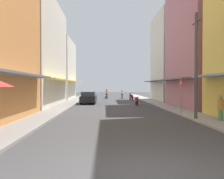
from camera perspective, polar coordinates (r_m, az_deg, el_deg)
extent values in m
plane|color=#424244|center=(25.23, 0.57, -3.97)|extent=(103.77, 103.77, 0.00)
cube|color=gray|center=(25.56, -11.42, -3.79)|extent=(1.88, 55.17, 0.12)
cube|color=#ADA89E|center=(26.00, 12.36, -3.71)|extent=(1.88, 55.17, 0.12)
cube|color=slate|center=(12.43, -24.02, 3.80)|extent=(1.10, 12.54, 0.12)
cube|color=silver|center=(26.51, -20.03, 8.48)|extent=(6.00, 12.21, 11.33)
cube|color=#EFD159|center=(25.42, -12.47, 2.37)|extent=(1.10, 10.99, 0.12)
cube|color=silver|center=(37.62, -14.46, 4.74)|extent=(6.00, 9.45, 9.34)
cube|color=#EFD159|center=(36.94, -9.14, 1.93)|extent=(1.10, 8.51, 0.12)
cube|color=#B7727F|center=(25.44, 22.76, 13.56)|extent=(6.00, 9.69, 15.50)
cube|color=slate|center=(23.59, 14.93, 2.47)|extent=(1.10, 8.72, 0.12)
cube|color=silver|center=(34.01, 15.94, 7.63)|extent=(6.00, 8.22, 12.28)
cube|color=slate|center=(32.88, 10.10, 2.05)|extent=(1.10, 7.39, 0.12)
cylinder|color=black|center=(38.67, -1.59, -1.84)|extent=(0.17, 0.57, 0.56)
cylinder|color=black|center=(37.44, -1.27, -1.93)|extent=(0.17, 0.57, 0.56)
cube|color=silver|center=(37.99, -1.42, -1.56)|extent=(0.44, 1.03, 0.24)
cube|color=black|center=(37.79, -1.37, -1.27)|extent=(0.37, 0.60, 0.14)
cylinder|color=silver|center=(38.53, -1.56, -1.22)|extent=(0.28, 0.28, 0.45)
cylinder|color=black|center=(38.52, -1.56, -0.85)|extent=(0.55, 0.12, 0.03)
cylinder|color=#BF8C3F|center=(37.82, -1.38, -0.73)|extent=(0.34, 0.34, 0.55)
sphere|color=red|center=(37.81, -1.38, -0.13)|extent=(0.26, 0.26, 0.26)
cylinder|color=black|center=(32.05, -4.77, -2.42)|extent=(0.19, 0.56, 0.56)
cylinder|color=black|center=(30.84, -5.33, -2.55)|extent=(0.19, 0.56, 0.56)
cube|color=orange|center=(31.38, -5.07, -2.09)|extent=(0.47, 1.04, 0.24)
cube|color=black|center=(31.18, -5.16, -1.74)|extent=(0.38, 0.60, 0.14)
cylinder|color=orange|center=(31.90, -4.82, -1.68)|extent=(0.28, 0.28, 0.45)
cylinder|color=black|center=(31.89, -4.82, -1.23)|extent=(0.55, 0.14, 0.03)
cylinder|color=black|center=(38.41, 2.60, -1.86)|extent=(0.15, 0.57, 0.56)
cylinder|color=black|center=(37.17, 2.52, -1.95)|extent=(0.15, 0.57, 0.56)
cube|color=#B2B2B7|center=(37.73, 2.56, -1.57)|extent=(0.40, 1.03, 0.24)
cube|color=black|center=(37.52, 2.54, -1.28)|extent=(0.35, 0.59, 0.14)
cylinder|color=#B2B2B7|center=(38.27, 2.59, -1.24)|extent=(0.28, 0.28, 0.45)
cylinder|color=black|center=(38.26, 2.59, -0.86)|extent=(0.55, 0.10, 0.03)
cylinder|color=beige|center=(37.56, 2.55, -0.75)|extent=(0.34, 0.34, 0.55)
sphere|color=#B2B2B7|center=(37.55, 2.55, -0.14)|extent=(0.26, 0.26, 0.26)
cylinder|color=black|center=(34.99, 4.55, -2.14)|extent=(0.16, 0.57, 0.56)
cylinder|color=black|center=(33.78, 5.10, -2.25)|extent=(0.16, 0.57, 0.56)
cube|color=maroon|center=(34.33, 4.84, -1.83)|extent=(0.43, 1.03, 0.24)
cube|color=black|center=(34.12, 4.93, -1.51)|extent=(0.36, 0.60, 0.14)
cylinder|color=maroon|center=(34.85, 4.61, -1.46)|extent=(0.28, 0.28, 0.45)
cylinder|color=black|center=(34.84, 4.61, -1.05)|extent=(0.55, 0.11, 0.03)
cylinder|color=black|center=(24.54, 6.35, -3.46)|extent=(0.09, 0.56, 0.56)
cylinder|color=black|center=(25.77, 5.99, -3.24)|extent=(0.09, 0.56, 0.56)
cube|color=red|center=(25.19, 6.15, -2.84)|extent=(0.30, 1.00, 0.24)
cube|color=black|center=(25.38, 6.10, -2.36)|extent=(0.29, 0.56, 0.14)
cylinder|color=red|center=(24.63, 6.31, -2.46)|extent=(0.28, 0.28, 0.45)
cylinder|color=black|center=(24.62, 6.31, -1.88)|extent=(0.55, 0.04, 0.03)
cube|color=black|center=(27.50, -5.87, -2.31)|extent=(1.82, 4.13, 0.70)
cube|color=#333D47|center=(27.33, -5.90, -1.18)|extent=(1.63, 2.12, 0.60)
cylinder|color=black|center=(28.83, -7.14, -2.72)|extent=(0.19, 0.64, 0.64)
cylinder|color=black|center=(28.71, -4.16, -2.73)|extent=(0.19, 0.64, 0.64)
cylinder|color=black|center=(26.35, -7.72, -3.07)|extent=(0.19, 0.64, 0.64)
cylinder|color=black|center=(26.22, -4.46, -3.08)|extent=(0.19, 0.64, 0.64)
cylinder|color=#598C59|center=(14.89, 25.55, -6.05)|extent=(0.28, 0.28, 0.75)
cylinder|color=#BF8C3F|center=(14.82, 25.57, -3.40)|extent=(0.34, 0.34, 0.63)
sphere|color=tan|center=(14.79, 25.58, -1.64)|extent=(0.22, 0.22, 0.22)
cone|color=#D1B77A|center=(14.79, 25.58, -1.26)|extent=(0.44, 0.44, 0.16)
cylinder|color=#4C4C4F|center=(15.13, 20.29, 5.37)|extent=(0.20, 0.20, 6.69)
cylinder|color=#3F382D|center=(15.59, 20.35, 15.48)|extent=(0.08, 1.20, 0.08)
cylinder|color=gray|center=(17.39, 16.87, -1.94)|extent=(0.07, 0.07, 2.60)
cylinder|color=red|center=(17.37, 16.89, 1.53)|extent=(0.02, 0.60, 0.60)
cube|color=white|center=(17.37, 16.89, 1.53)|extent=(0.03, 0.40, 0.10)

